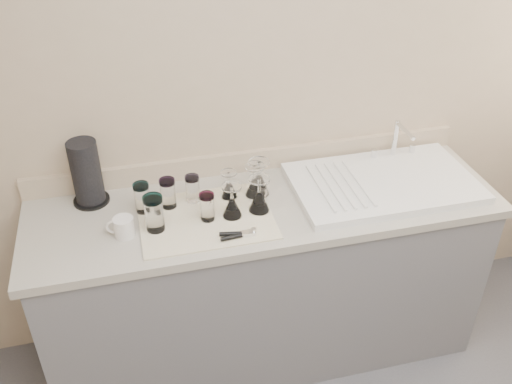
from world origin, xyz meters
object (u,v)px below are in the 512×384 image
object	(u,v)px
tumbler_teal	(142,197)
paper_towel_roll	(87,174)
can_opener	(238,235)
goblet_extra	(259,183)
goblet_front_right	(259,199)
goblet_front_left	(232,206)
tumbler_cyan	(168,193)
goblet_back_right	(255,185)
tumbler_purple	(193,188)
white_mug	(123,227)
sink_unit	(383,182)
tumbler_lavender	(207,207)
goblet_back_left	(229,188)
tumbler_magenta	(154,213)

from	to	relation	value
tumbler_teal	paper_towel_roll	bearing A→B (deg)	147.42
can_opener	goblet_extra	bearing A→B (deg)	60.60
goblet_front_right	goblet_front_left	bearing A→B (deg)	-174.52
tumbler_cyan	goblet_back_right	size ratio (longest dim) A/B	0.91
tumbler_purple	white_mug	world-z (taller)	tumbler_purple
tumbler_purple	sink_unit	bearing A→B (deg)	-5.56
sink_unit	white_mug	size ratio (longest dim) A/B	6.71
tumbler_purple	tumbler_lavender	world-z (taller)	tumbler_lavender
can_opener	goblet_back_right	bearing A→B (deg)	63.50
tumbler_teal	goblet_back_left	size ratio (longest dim) A/B	1.07
goblet_back_left	goblet_back_right	bearing A→B (deg)	-6.56
goblet_back_left	goblet_front_right	xyz separation A→B (m)	(0.10, -0.13, 0.01)
white_mug	tumbler_lavender	bearing A→B (deg)	2.93
goblet_front_right	white_mug	xyz separation A→B (m)	(-0.57, -0.03, -0.02)
goblet_front_left	goblet_front_right	xyz separation A→B (m)	(0.12, 0.01, 0.00)
goblet_back_left	goblet_extra	size ratio (longest dim) A/B	0.76
goblet_back_left	tumbler_magenta	bearing A→B (deg)	-155.04
tumbler_cyan	tumbler_purple	bearing A→B (deg)	9.50
can_opener	white_mug	xyz separation A→B (m)	(-0.44, 0.13, 0.02)
goblet_front_right	tumbler_teal	bearing A→B (deg)	166.71
goblet_back_left	goblet_extra	xyz separation A→B (m)	(0.13, -0.01, 0.01)
tumbler_purple	tumbler_teal	bearing A→B (deg)	-173.30
paper_towel_roll	sink_unit	bearing A→B (deg)	-8.62
sink_unit	can_opener	size ratio (longest dim) A/B	5.65
tumbler_cyan	goblet_back_left	xyz separation A→B (m)	(0.27, 0.01, -0.03)
sink_unit	tumbler_teal	bearing A→B (deg)	176.91
tumbler_lavender	paper_towel_roll	bearing A→B (deg)	150.87
tumbler_teal	goblet_front_right	bearing A→B (deg)	-13.29
tumbler_magenta	goblet_back_right	xyz separation A→B (m)	(0.45, 0.14, -0.03)
goblet_back_right	white_mug	distance (m)	0.59
tumbler_lavender	goblet_extra	size ratio (longest dim) A/B	0.75
tumbler_purple	tumbler_cyan	bearing A→B (deg)	-170.50
goblet_front_left	white_mug	xyz separation A→B (m)	(-0.45, -0.02, -0.02)
paper_towel_roll	tumbler_magenta	bearing A→B (deg)	-47.75
tumbler_teal	white_mug	distance (m)	0.17
tumbler_magenta	goblet_front_left	xyz separation A→B (m)	(0.32, 0.02, -0.03)
tumbler_magenta	goblet_front_right	bearing A→B (deg)	3.59
tumbler_lavender	goblet_back_right	xyz separation A→B (m)	(0.23, 0.13, -0.01)
tumbler_teal	paper_towel_roll	size ratio (longest dim) A/B	0.46
tumbler_cyan	goblet_back_right	xyz separation A→B (m)	(0.38, -0.00, -0.02)
tumbler_purple	goblet_back_right	size ratio (longest dim) A/B	0.83
tumbler_cyan	goblet_front_right	size ratio (longest dim) A/B	0.84
sink_unit	paper_towel_roll	world-z (taller)	paper_towel_roll
tumbler_teal	goblet_back_right	size ratio (longest dim) A/B	0.91
goblet_back_right	paper_towel_roll	bearing A→B (deg)	169.22
goblet_back_right	goblet_front_right	xyz separation A→B (m)	(-0.01, -0.12, 0.00)
goblet_extra	paper_towel_roll	bearing A→B (deg)	169.94
goblet_extra	can_opener	size ratio (longest dim) A/B	1.13
sink_unit	goblet_back_left	bearing A→B (deg)	173.90
can_opener	paper_towel_roll	world-z (taller)	paper_towel_roll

